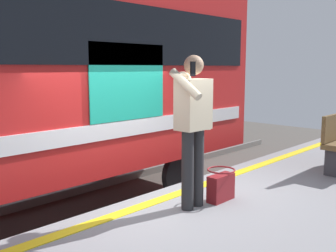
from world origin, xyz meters
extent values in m
cube|color=yellow|center=(0.00, 0.30, 0.96)|extent=(12.12, 0.16, 0.01)
cube|color=slate|center=(0.00, -1.66, 0.08)|extent=(16.08, 0.08, 0.16)
cube|color=slate|center=(0.00, -3.10, 0.08)|extent=(16.08, 0.08, 0.16)
cube|color=black|center=(1.33, -0.94, 3.04)|extent=(9.40, 0.03, 0.90)
cube|color=silver|center=(1.33, -0.94, 1.65)|extent=(9.40, 0.03, 0.24)
cube|color=#19A58C|center=(-0.40, -0.94, 2.35)|extent=(1.43, 0.02, 1.14)
cylinder|color=black|center=(-1.88, -1.24, 0.58)|extent=(0.84, 0.12, 0.84)
cylinder|color=black|center=(-1.88, -3.52, 0.58)|extent=(0.84, 0.12, 0.84)
cylinder|color=#262628|center=(0.01, 0.74, 1.42)|extent=(0.14, 0.14, 0.91)
cylinder|color=#262628|center=(0.19, 0.74, 1.42)|extent=(0.14, 0.14, 0.91)
cube|color=beige|center=(0.10, 0.74, 2.15)|extent=(0.40, 0.24, 0.57)
sphere|color=beige|center=(0.10, 0.58, 2.42)|extent=(0.20, 0.20, 0.20)
sphere|color=tan|center=(0.10, 0.74, 2.59)|extent=(0.22, 0.22, 0.22)
cylinder|color=beige|center=(-0.15, 0.74, 2.10)|extent=(0.09, 0.09, 0.51)
cylinder|color=beige|center=(0.33, 0.82, 2.39)|extent=(0.09, 0.42, 0.33)
cube|color=black|center=(0.33, 0.92, 2.55)|extent=(0.07, 0.02, 0.15)
cube|color=maroon|center=(-0.31, 0.84, 1.12)|extent=(0.38, 0.15, 0.32)
torus|color=maroon|center=(-0.31, 0.84, 1.34)|extent=(0.34, 0.34, 0.02)
camera|label=1|loc=(3.44, 3.52, 2.56)|focal=41.67mm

